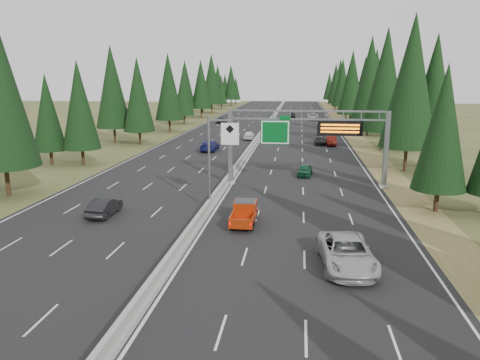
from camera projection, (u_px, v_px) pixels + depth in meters
name	position (u px, v px, depth m)	size (l,w,h in m)	color
road	(262.00, 134.00, 93.49)	(32.00, 260.00, 0.08)	black
shoulder_right	(352.00, 135.00, 91.30)	(3.60, 260.00, 0.06)	olive
shoulder_left	(175.00, 133.00, 95.69)	(3.60, 260.00, 0.06)	#424E24
median_barrier	(262.00, 132.00, 93.41)	(0.70, 260.00, 0.85)	gray
sign_gantry	(314.00, 136.00, 47.56)	(16.75, 0.98, 7.80)	slate
hov_sign_pole	(216.00, 156.00, 39.10)	(2.80, 0.50, 8.00)	slate
tree_row_right	(378.00, 87.00, 86.95)	(11.71, 239.49, 18.85)	black
tree_row_left	(132.00, 90.00, 82.05)	(11.49, 235.75, 18.92)	black
silver_minivan	(347.00, 253.00, 27.69)	(2.97, 6.43, 1.79)	#AFAFB4
red_pickup	(245.00, 211.00, 36.31)	(1.77, 4.95, 1.61)	black
car_ahead_green	(305.00, 170.00, 53.58)	(1.52, 3.77, 1.28)	#114C2C
car_ahead_dkred	(331.00, 141.00, 77.38)	(1.59, 4.55, 1.50)	#4F110B
car_ahead_dkgrey	(320.00, 141.00, 78.36)	(1.80, 4.42, 1.28)	black
car_ahead_white	(313.00, 117.00, 123.98)	(2.74, 5.93, 1.65)	silver
car_ahead_far	(292.00, 115.00, 129.29)	(1.79, 4.44, 1.51)	black
car_onc_near	(105.00, 207.00, 38.11)	(1.51, 4.34, 1.43)	black
car_onc_blue	(210.00, 145.00, 71.64)	(2.29, 5.62, 1.63)	navy
car_onc_white	(249.00, 135.00, 84.62)	(1.80, 4.48, 1.53)	silver
car_onc_far	(222.00, 120.00, 115.07)	(2.13, 4.62, 1.28)	black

